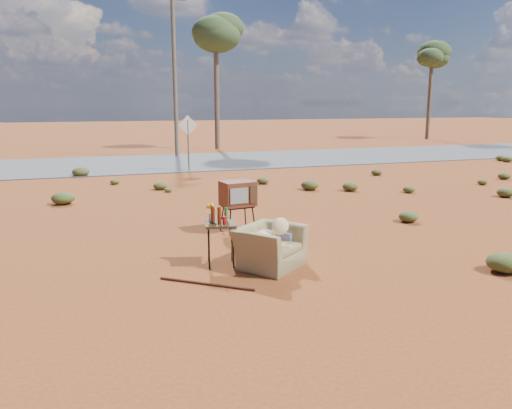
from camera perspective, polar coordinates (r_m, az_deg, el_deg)
name	(u,v)px	position (r m, az deg, el deg)	size (l,w,h in m)	color
ground	(243,266)	(8.31, -1.46, -7.08)	(140.00, 140.00, 0.00)	brown
highway	(142,163)	(22.79, -12.86, 4.60)	(140.00, 7.00, 0.04)	#565659
armchair	(271,241)	(8.25, 1.78, -4.15)	(1.32, 1.36, 0.91)	olive
tv_unit	(238,194)	(10.36, -2.09, 1.18)	(0.73, 0.62, 1.06)	black
side_table	(218,221)	(8.24, -4.33, -1.91)	(0.59, 0.59, 1.01)	#3C2915
rusty_bar	(206,284)	(7.52, -5.70, -9.01)	(0.04, 0.04, 1.53)	#4E1E14
road_sign	(188,133)	(19.93, -7.78, 8.10)	(0.78, 0.06, 2.19)	brown
eucalyptus_center	(216,35)	(29.69, -4.62, 18.79)	(3.20, 3.20, 7.60)	brown
eucalyptus_right	(432,57)	(39.96, 19.51, 15.60)	(3.20, 3.20, 7.10)	brown
utility_pole_center	(175,72)	(25.44, -9.30, 14.74)	(1.40, 0.20, 8.00)	brown
scrub_patch	(156,209)	(12.28, -11.34, -0.50)	(17.49, 8.07, 0.33)	#505826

